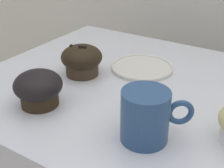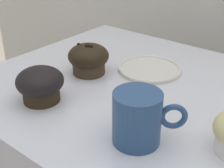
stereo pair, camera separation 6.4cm
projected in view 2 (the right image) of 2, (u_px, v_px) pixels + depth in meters
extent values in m
cylinder|color=#3E2E1D|center=(89.00, 64.00, 0.78)|extent=(0.08, 0.08, 0.05)
ellipsoid|color=black|center=(88.00, 56.00, 0.77)|extent=(0.10, 0.10, 0.06)
sphere|color=black|center=(87.00, 46.00, 0.75)|extent=(0.01, 0.01, 0.01)
sphere|color=black|center=(79.00, 45.00, 0.77)|extent=(0.01, 0.01, 0.01)
sphere|color=black|center=(91.00, 46.00, 0.75)|extent=(0.01, 0.01, 0.01)
cylinder|color=#2F2113|center=(41.00, 91.00, 0.66)|extent=(0.08, 0.08, 0.05)
ellipsoid|color=black|center=(40.00, 81.00, 0.65)|extent=(0.10, 0.10, 0.06)
cylinder|color=navy|center=(137.00, 118.00, 0.53)|extent=(0.08, 0.08, 0.09)
torus|color=navy|center=(173.00, 117.00, 0.52)|extent=(0.04, 0.04, 0.05)
cylinder|color=black|center=(138.00, 96.00, 0.51)|extent=(0.07, 0.07, 0.01)
cylinder|color=beige|center=(150.00, 69.00, 0.80)|extent=(0.16, 0.16, 0.01)
torus|color=beige|center=(150.00, 68.00, 0.80)|extent=(0.16, 0.16, 0.01)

